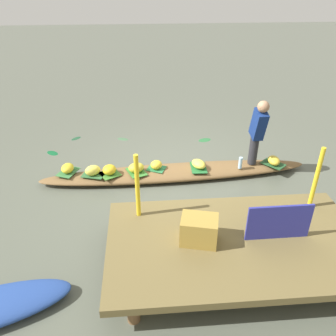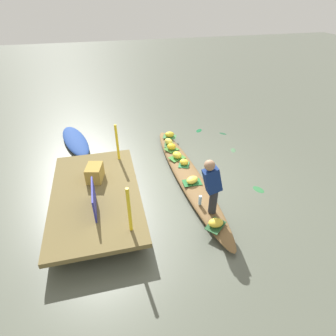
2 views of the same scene
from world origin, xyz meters
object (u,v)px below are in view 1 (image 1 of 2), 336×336
Objects in this scene: vendor_boat at (176,172)px; market_banner at (279,222)px; produce_crate at (199,230)px; banana_bunch_1 at (109,170)px; banana_bunch_5 at (274,160)px; vendor_person at (258,129)px; banana_bunch_6 at (156,165)px; water_bottle at (240,163)px; banana_bunch_0 at (93,170)px; banana_bunch_2 at (199,164)px; banana_bunch_4 at (136,168)px; banana_bunch_3 at (68,168)px.

vendor_boat is 2.48m from market_banner.
banana_bunch_1 is at bearing -58.83° from produce_crate.
banana_bunch_5 is 0.74m from vendor_person.
vendor_boat is at bearing -179.22° from banana_bunch_6.
banana_bunch_6 is 1.02× the size of water_bottle.
water_bottle is at bearing -179.29° from banana_bunch_0.
vendor_person is (-1.01, -0.04, 0.63)m from banana_bunch_2.
vendor_boat is 17.46× the size of banana_bunch_4.
banana_bunch_3 is 2.95m from produce_crate.
banana_bunch_4 is at bearing -50.88° from market_banner.
water_bottle reaches higher than banana_bunch_4.
banana_bunch_3 is 3.40m from vendor_person.
produce_crate is at bearing 132.29° from banana_bunch_3.
produce_crate reaches higher than banana_bunch_5.
banana_bunch_6 reaches higher than banana_bunch_5.
banana_bunch_5 reaches higher than vendor_boat.
banana_bunch_0 reaches higher than banana_bunch_5.
banana_bunch_5 is 0.66m from water_bottle.
water_bottle is 2.36m from produce_crate.
banana_bunch_0 is 0.34× the size of market_banner.
banana_bunch_6 is (-1.11, -0.12, -0.01)m from banana_bunch_0.
water_bottle is at bearing 174.74° from banana_bunch_2.
vendor_person is (-2.89, -0.14, 0.61)m from banana_bunch_0.
banana_bunch_5 is at bearing -172.20° from water_bottle.
banana_bunch_0 is 0.75m from banana_bunch_4.
banana_bunch_0 is 0.29m from banana_bunch_1.
banana_bunch_2 is 1.41× the size of water_bottle.
banana_bunch_6 reaches higher than banana_bunch_2.
water_bottle is (-1.50, 0.09, 0.03)m from banana_bunch_6.
banana_bunch_3 is 3.07m from water_bottle.
market_banner reaches higher than banana_bunch_5.
market_banner reaches higher than produce_crate.
vendor_boat is 3.89× the size of vendor_person.
banana_bunch_5 is 1.35× the size of water_bottle.
banana_bunch_2 is at bearing 0.86° from banana_bunch_5.
produce_crate reaches higher than banana_bunch_6.
banana_bunch_5 is at bearing 177.00° from vendor_boat.
banana_bunch_1 is 0.81× the size of banana_bunch_2.
banana_bunch_2 is 0.24× the size of vendor_person.
banana_bunch_1 reaches higher than banana_bunch_4.
banana_bunch_0 is at bearing 3.19° from banana_bunch_4.
water_bottle is (0.27, 0.10, -0.60)m from vendor_person.
banana_bunch_1 is 0.56× the size of produce_crate.
banana_bunch_6 is 2.22m from produce_crate.
vendor_person reaches higher than produce_crate.
banana_bunch_6 is at bearing -167.19° from banana_bunch_4.
banana_bunch_3 reaches higher than vendor_boat.
water_bottle is at bearing 178.07° from banana_bunch_3.
banana_bunch_5 is at bearing -177.81° from banana_bunch_1.
banana_bunch_4 is (-0.47, -0.03, -0.00)m from banana_bunch_1.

